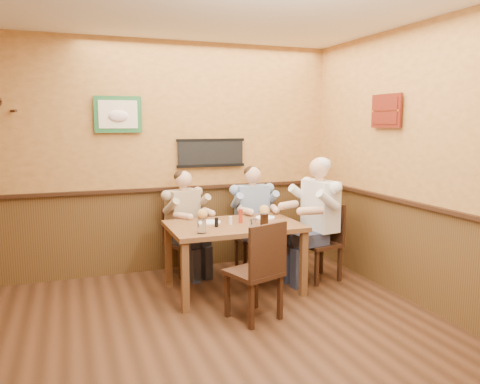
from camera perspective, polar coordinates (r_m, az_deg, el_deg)
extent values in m
plane|color=#321B0F|center=(3.74, -6.13, -20.80)|extent=(5.00, 5.00, 0.00)
cube|color=#C98C46|center=(5.74, -12.51, 4.01)|extent=(5.00, 0.02, 2.80)
cube|color=#C98C46|center=(4.58, 25.51, 2.29)|extent=(0.02, 5.00, 2.80)
cube|color=brown|center=(5.86, -12.20, -4.81)|extent=(5.00, 0.02, 1.00)
cube|color=brown|center=(4.74, 24.64, -8.60)|extent=(0.02, 5.00, 1.00)
cube|color=black|center=(5.89, -3.57, 4.79)|extent=(0.88, 0.03, 0.34)
cube|color=#21602E|center=(5.66, -14.65, 9.14)|extent=(0.54, 0.03, 0.42)
cube|color=maroon|center=(5.32, 17.40, 9.41)|extent=(0.03, 0.48, 0.36)
cube|color=brown|center=(5.03, -0.73, -4.18)|extent=(1.40, 0.90, 0.05)
cube|color=brown|center=(4.60, -6.72, -10.32)|extent=(0.07, 0.07, 0.70)
cube|color=brown|center=(5.04, 7.75, -8.66)|extent=(0.07, 0.07, 0.70)
cube|color=brown|center=(5.33, -8.71, -7.73)|extent=(0.07, 0.07, 0.70)
cube|color=brown|center=(5.71, 4.05, -6.55)|extent=(0.07, 0.07, 0.70)
cylinder|color=white|center=(4.61, -4.68, -4.21)|extent=(0.11, 0.11, 0.13)
cylinder|color=white|center=(4.69, 1.65, -4.07)|extent=(0.10, 0.10, 0.12)
cylinder|color=black|center=(4.99, 2.97, -3.32)|extent=(0.11, 0.11, 0.12)
cylinder|color=#B42B13|center=(5.06, 0.07, -2.82)|extent=(0.05, 0.05, 0.17)
cylinder|color=white|center=(4.99, -1.16, -3.49)|extent=(0.04, 0.04, 0.09)
cylinder|color=black|center=(4.88, -2.89, -3.71)|extent=(0.05, 0.05, 0.10)
cylinder|color=white|center=(5.09, -3.62, -3.68)|extent=(0.30, 0.30, 0.01)
cylinder|color=white|center=(5.33, 3.10, -3.12)|extent=(0.28, 0.28, 0.01)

